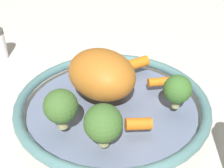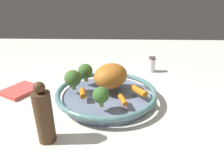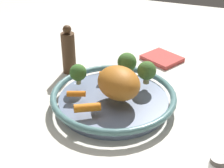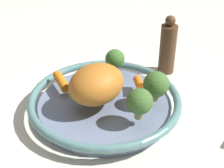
# 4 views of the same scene
# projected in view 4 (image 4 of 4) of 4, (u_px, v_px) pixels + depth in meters

# --- Properties ---
(ground_plane) EXTENTS (2.06, 2.06, 0.00)m
(ground_plane) POSITION_uv_depth(u_px,v_px,m) (105.00, 111.00, 0.77)
(ground_plane) COLOR silver
(serving_bowl) EXTENTS (0.34, 0.34, 0.04)m
(serving_bowl) POSITION_uv_depth(u_px,v_px,m) (105.00, 103.00, 0.76)
(serving_bowl) COLOR slate
(serving_bowl) RESTS_ON ground_plane
(roast_chicken_piece) EXTENTS (0.16, 0.16, 0.08)m
(roast_chicken_piece) POSITION_uv_depth(u_px,v_px,m) (96.00, 84.00, 0.71)
(roast_chicken_piece) COLOR #BD6E24
(roast_chicken_piece) RESTS_ON serving_bowl
(baby_carrot_left) EXTENTS (0.05, 0.03, 0.02)m
(baby_carrot_left) POSITION_uv_depth(u_px,v_px,m) (139.00, 83.00, 0.78)
(baby_carrot_left) COLOR orange
(baby_carrot_left) RESTS_ON serving_bowl
(baby_carrot_back) EXTENTS (0.07, 0.05, 0.02)m
(baby_carrot_back) POSITION_uv_depth(u_px,v_px,m) (61.00, 81.00, 0.78)
(baby_carrot_back) COLOR orange
(baby_carrot_back) RESTS_ON serving_bowl
(baby_carrot_right) EXTENTS (0.05, 0.03, 0.02)m
(baby_carrot_right) POSITION_uv_depth(u_px,v_px,m) (88.00, 72.00, 0.82)
(baby_carrot_right) COLOR orange
(baby_carrot_right) RESTS_ON serving_bowl
(broccoli_floret_edge) EXTENTS (0.06, 0.06, 0.07)m
(broccoli_floret_edge) POSITION_uv_depth(u_px,v_px,m) (156.00, 84.00, 0.72)
(broccoli_floret_edge) COLOR tan
(broccoli_floret_edge) RESTS_ON serving_bowl
(broccoli_floret_small) EXTENTS (0.05, 0.05, 0.06)m
(broccoli_floret_small) POSITION_uv_depth(u_px,v_px,m) (115.00, 59.00, 0.82)
(broccoli_floret_small) COLOR tan
(broccoli_floret_small) RESTS_ON serving_bowl
(broccoli_floret_mid) EXTENTS (0.05, 0.05, 0.07)m
(broccoli_floret_mid) POSITION_uv_depth(u_px,v_px,m) (140.00, 102.00, 0.66)
(broccoli_floret_mid) COLOR tan
(broccoli_floret_mid) RESTS_ON serving_bowl
(pepper_mill) EXTENTS (0.04, 0.04, 0.16)m
(pepper_mill) POSITION_uv_depth(u_px,v_px,m) (168.00, 47.00, 0.89)
(pepper_mill) COLOR #4C331E
(pepper_mill) RESTS_ON ground_plane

